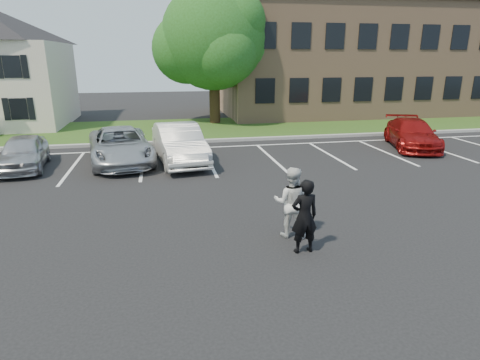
% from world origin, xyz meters
% --- Properties ---
extents(ground_plane, '(90.00, 90.00, 0.00)m').
position_xyz_m(ground_plane, '(0.00, 0.00, 0.00)').
color(ground_plane, black).
rests_on(ground_plane, ground).
extents(curb, '(40.00, 0.30, 0.15)m').
position_xyz_m(curb, '(0.00, 12.00, 0.07)').
color(curb, gray).
rests_on(curb, ground).
extents(grass_strip, '(44.00, 8.00, 0.08)m').
position_xyz_m(grass_strip, '(0.00, 16.00, 0.04)').
color(grass_strip, '#264C19').
rests_on(grass_strip, ground).
extents(stall_lines, '(34.00, 5.36, 0.01)m').
position_xyz_m(stall_lines, '(1.40, 8.95, 0.01)').
color(stall_lines, white).
rests_on(stall_lines, ground).
extents(office_building, '(22.40, 10.40, 8.30)m').
position_xyz_m(office_building, '(14.00, 21.99, 4.16)').
color(office_building, '#A67F5D').
rests_on(office_building, ground).
extents(tree, '(7.80, 7.20, 8.80)m').
position_xyz_m(tree, '(1.71, 18.10, 5.35)').
color(tree, black).
rests_on(tree, ground).
extents(man_black_suit, '(0.67, 0.47, 1.75)m').
position_xyz_m(man_black_suit, '(1.12, -0.83, 0.87)').
color(man_black_suit, black).
rests_on(man_black_suit, ground).
extents(man_white_shirt, '(1.05, 0.95, 1.79)m').
position_xyz_m(man_white_shirt, '(1.10, 0.07, 0.89)').
color(man_white_shirt, silver).
rests_on(man_white_shirt, ground).
extents(car_silver_west, '(2.04, 4.11, 1.35)m').
position_xyz_m(car_silver_west, '(-7.40, 8.17, 0.67)').
color(car_silver_west, '#B2B2B7').
rests_on(car_silver_west, ground).
extents(car_silver_minivan, '(3.27, 5.60, 1.47)m').
position_xyz_m(car_silver_minivan, '(-3.68, 8.44, 0.73)').
color(car_silver_minivan, '#B0B3B9').
rests_on(car_silver_minivan, ground).
extents(car_white_sedan, '(2.34, 5.08, 1.61)m').
position_xyz_m(car_white_sedan, '(-1.24, 8.03, 0.81)').
color(car_white_sedan, silver).
rests_on(car_white_sedan, ground).
extents(car_red_compact, '(3.33, 5.12, 1.38)m').
position_xyz_m(car_red_compact, '(10.16, 8.74, 0.69)').
color(car_red_compact, maroon).
rests_on(car_red_compact, ground).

